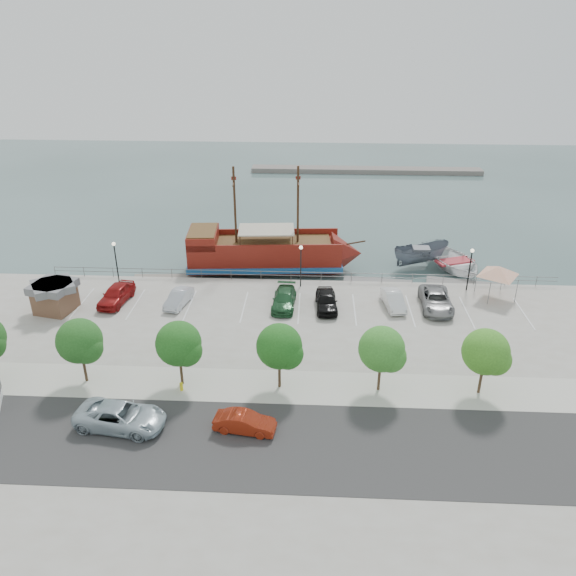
{
  "coord_description": "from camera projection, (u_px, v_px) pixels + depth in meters",
  "views": [
    {
      "loc": [
        1.26,
        -42.79,
        23.91
      ],
      "look_at": [
        -1.0,
        2.0,
        2.0
      ],
      "focal_mm": 35.0,
      "sensor_mm": 36.0,
      "label": 1
    }
  ],
  "objects": [
    {
      "name": "tree_d",
      "position": [
        281.0,
        348.0,
        38.5
      ],
      "size": [
        3.3,
        3.2,
        5.0
      ],
      "color": "#473321",
      "rests_on": "sidewalk"
    },
    {
      "name": "fire_hydrant",
      "position": [
        181.0,
        386.0,
        39.45
      ],
      "size": [
        0.25,
        0.25,
        0.71
      ],
      "rotation": [
        0.0,
        0.0,
        -0.1
      ],
      "color": "yellow",
      "rests_on": "sidewalk"
    },
    {
      "name": "lamp_post_left",
      "position": [
        115.0,
        255.0,
        54.31
      ],
      "size": [
        0.36,
        0.36,
        4.28
      ],
      "color": "black",
      "rests_on": "land_slab"
    },
    {
      "name": "parked_car_a",
      "position": [
        116.0,
        294.0,
        51.38
      ],
      "size": [
        2.65,
        5.15,
        1.68
      ],
      "primitive_type": "imported",
      "rotation": [
        0.0,
        0.0,
        -0.14
      ],
      "color": "maroon",
      "rests_on": "land_slab"
    },
    {
      "name": "seawall_railing",
      "position": [
        301.0,
        276.0,
        55.72
      ],
      "size": [
        50.0,
        0.06,
        1.0
      ],
      "color": "#606060",
      "rests_on": "land_slab"
    },
    {
      "name": "tree_f",
      "position": [
        488.0,
        354.0,
        37.87
      ],
      "size": [
        3.3,
        3.2,
        5.0
      ],
      "color": "#473321",
      "rests_on": "sidewalk"
    },
    {
      "name": "lamp_post_mid",
      "position": [
        301.0,
        259.0,
        53.49
      ],
      "size": [
        0.36,
        0.36,
        4.28
      ],
      "color": "black",
      "rests_on": "land_slab"
    },
    {
      "name": "canopy_tent",
      "position": [
        499.0,
        266.0,
        51.45
      ],
      "size": [
        5.08,
        5.08,
        3.59
      ],
      "rotation": [
        0.0,
        0.0,
        0.2
      ],
      "color": "slate",
      "rests_on": "land_slab"
    },
    {
      "name": "parked_car_b",
      "position": [
        179.0,
        298.0,
        51.05
      ],
      "size": [
        2.17,
        4.24,
        1.33
      ],
      "primitive_type": "imported",
      "rotation": [
        0.0,
        0.0,
        -0.19
      ],
      "color": "silver",
      "rests_on": "land_slab"
    },
    {
      "name": "sidewalk",
      "position": [
        294.0,
        387.0,
        39.97
      ],
      "size": [
        100.0,
        4.0,
        0.05
      ],
      "primitive_type": "cube",
      "color": "beige",
      "rests_on": "land_slab"
    },
    {
      "name": "tree_b",
      "position": [
        81.0,
        343.0,
        39.14
      ],
      "size": [
        3.3,
        3.2,
        5.0
      ],
      "color": "#473321",
      "rests_on": "sidewalk"
    },
    {
      "name": "far_shore",
      "position": [
        366.0,
        170.0,
        98.12
      ],
      "size": [
        40.0,
        3.0,
        0.8
      ],
      "primitive_type": "cube",
      "color": "slate",
      "rests_on": "ground"
    },
    {
      "name": "dock_mid",
      "position": [
        378.0,
        284.0,
        57.21
      ],
      "size": [
        7.14,
        2.72,
        0.4
      ],
      "primitive_type": "cube",
      "rotation": [
        0.0,
        0.0,
        -0.11
      ],
      "color": "slate",
      "rests_on": "ground"
    },
    {
      "name": "dock_west",
      "position": [
        164.0,
        279.0,
        58.21
      ],
      "size": [
        6.48,
        2.15,
        0.37
      ],
      "primitive_type": "cube",
      "rotation": [
        0.0,
        0.0,
        0.05
      ],
      "color": "gray",
      "rests_on": "ground"
    },
    {
      "name": "land_slab",
      "position": [
        285.0,
        517.0,
        30.37
      ],
      "size": [
        100.0,
        58.0,
        1.2
      ],
      "primitive_type": "cube",
      "color": "gray",
      "rests_on": "ground"
    },
    {
      "name": "parked_car_e",
      "position": [
        326.0,
        300.0,
        50.37
      ],
      "size": [
        2.12,
        4.74,
        1.58
      ],
      "primitive_type": "imported",
      "rotation": [
        0.0,
        0.0,
        0.05
      ],
      "color": "black",
      "rests_on": "land_slab"
    },
    {
      "name": "pirate_ship",
      "position": [
        278.0,
        253.0,
        59.83
      ],
      "size": [
        18.95,
        6.46,
        11.84
      ],
      "rotation": [
        0.0,
        0.0,
        0.07
      ],
      "color": "maroon",
      "rests_on": "ground"
    },
    {
      "name": "shed",
      "position": [
        55.0,
        296.0,
        49.72
      ],
      "size": [
        3.94,
        3.94,
        2.72
      ],
      "rotation": [
        0.0,
        0.0,
        -0.21
      ],
      "color": "brown",
      "rests_on": "land_slab"
    },
    {
      "name": "street_sedan",
      "position": [
        245.0,
        422.0,
        35.52
      ],
      "size": [
        4.1,
        1.91,
        1.3
      ],
      "primitive_type": "imported",
      "rotation": [
        0.0,
        0.0,
        1.43
      ],
      "color": "maroon",
      "rests_on": "street"
    },
    {
      "name": "tree_e",
      "position": [
        384.0,
        351.0,
        38.19
      ],
      "size": [
        3.3,
        3.2,
        5.0
      ],
      "color": "#473321",
      "rests_on": "sidewalk"
    },
    {
      "name": "parked_car_g",
      "position": [
        436.0,
        300.0,
        50.4
      ],
      "size": [
        2.82,
        5.78,
        1.58
      ],
      "primitive_type": "imported",
      "rotation": [
        0.0,
        0.0,
        -0.03
      ],
      "color": "gray",
      "rests_on": "land_slab"
    },
    {
      "name": "parked_car_f",
      "position": [
        393.0,
        300.0,
        50.67
      ],
      "size": [
        2.06,
        4.43,
        1.4
      ],
      "primitive_type": "imported",
      "rotation": [
        0.0,
        0.0,
        0.14
      ],
      "color": "white",
      "rests_on": "land_slab"
    },
    {
      "name": "patrol_boat",
      "position": [
        420.0,
        256.0,
        61.04
      ],
      "size": [
        6.84,
        4.32,
        2.48
      ],
      "primitive_type": "imported",
      "rotation": [
        0.0,
        0.0,
        1.9
      ],
      "color": "slate",
      "rests_on": "ground"
    },
    {
      "name": "parked_car_d",
      "position": [
        284.0,
        299.0,
        50.76
      ],
      "size": [
        2.22,
        5.02,
        1.43
      ],
      "primitive_type": "imported",
      "rotation": [
        0.0,
        0.0,
        -0.04
      ],
      "color": "#22552E",
      "rests_on": "land_slab"
    },
    {
      "name": "ground",
      "position": [
        298.0,
        329.0,
        49.39
      ],
      "size": [
        160.0,
        160.0,
        0.0
      ],
      "primitive_type": "plane",
      "color": "#37514D"
    },
    {
      "name": "street_van",
      "position": [
        121.0,
        416.0,
        35.82
      ],
      "size": [
        6.12,
        3.45,
        1.61
      ],
      "primitive_type": "imported",
      "rotation": [
        0.0,
        0.0,
        1.43
      ],
      "color": "#A7B8C1",
      "rests_on": "street"
    },
    {
      "name": "street",
      "position": [
        289.0,
        445.0,
        34.59
      ],
      "size": [
        100.0,
        8.0,
        0.04
      ],
      "primitive_type": "cube",
      "color": "#353434",
      "rests_on": "land_slab"
    },
    {
      "name": "tree_c",
      "position": [
        180.0,
        345.0,
        38.82
      ],
      "size": [
        3.3,
        3.2,
        5.0
      ],
      "color": "#473321",
      "rests_on": "sidewalk"
    },
    {
      "name": "speedboat",
      "position": [
        454.0,
        264.0,
        60.25
      ],
      "size": [
        8.02,
        9.34,
        1.63
      ],
      "primitive_type": "imported",
      "rotation": [
        0.0,
        0.0,
        0.36
      ],
      "color": "white",
      "rests_on": "ground"
    },
    {
      "name": "dock_east",
      "position": [
        463.0,
        285.0,
        56.81
      ],
      "size": [
        7.57,
        3.5,
        0.42
      ],
      "primitive_type": "cube",
      "rotation": [
        0.0,
        0.0,
        -0.2
      ],
      "color": "slate",
      "rests_on": "ground"
    },
    {
      "name": "lamp_post_right",
      "position": [
        471.0,
        262.0,
        52.77
      ],
      "size": [
        0.36,
        0.36,
        4.28
      ],
      "color": "black",
      "rests_on": "land_slab"
    }
  ]
}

